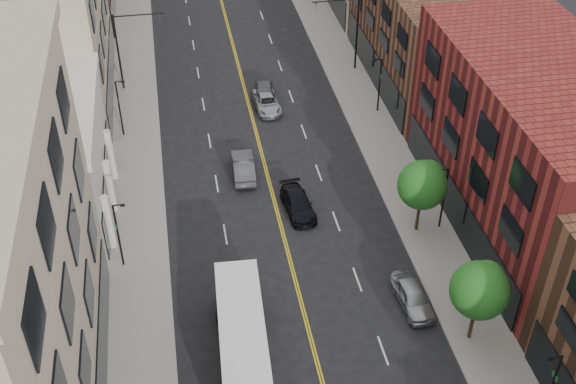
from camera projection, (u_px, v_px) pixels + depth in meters
sidewalk_left at (137, 168)px, 56.72m from camera, size 4.00×110.00×0.15m
sidewalk_right at (382, 143)px, 59.52m from camera, size 4.00×110.00×0.15m
bldg_l_white at (29, 166)px, 50.23m from camera, size 10.00×14.00×8.00m
bldg_l_far_a at (37, 1)px, 60.41m from camera, size 10.00×20.00×18.00m
bldg_r_mid at (536, 150)px, 48.32m from camera, size 10.00×22.00×12.00m
bldg_r_far_a at (430, 30)px, 65.28m from camera, size 10.00×20.00×10.00m
tree_r_2 at (481, 288)px, 40.66m from camera, size 3.40×3.40×5.59m
tree_r_3 at (423, 183)px, 48.45m from camera, size 3.40×3.40×5.59m
lamp_l_2 at (118, 232)px, 46.26m from camera, size 0.81×0.55×5.05m
lamp_l_3 at (120, 105)px, 58.71m from camera, size 0.81×0.55×5.05m
lamp_r_1 at (552, 384)px, 36.86m from camera, size 0.81×0.55×5.05m
lamp_r_2 at (444, 195)px, 49.32m from camera, size 0.81×0.55×5.05m
lamp_r_3 at (379, 82)px, 61.78m from camera, size 0.81×0.55×5.05m
signal_mast_left at (125, 43)px, 64.01m from camera, size 4.49×0.18×7.20m
signal_mast_right at (350, 25)px, 66.89m from camera, size 4.49×0.18×7.20m
city_bus at (244, 351)px, 40.08m from camera, size 3.34×12.07×3.07m
car_parked_far at (413, 296)px, 44.83m from camera, size 2.03×4.39×1.46m
car_lane_behind at (243, 166)px, 55.76m from camera, size 1.83×4.70×1.52m
car_lane_a at (298, 204)px, 52.23m from camera, size 2.31×4.75×1.33m
car_lane_b at (267, 102)px, 63.64m from camera, size 2.32×4.69×1.28m
car_lane_c at (264, 93)px, 64.71m from camera, size 2.41×4.76×1.55m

